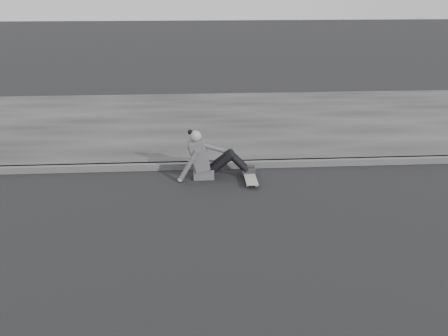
# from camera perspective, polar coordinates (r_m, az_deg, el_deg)

# --- Properties ---
(ground) EXTENTS (80.00, 80.00, 0.00)m
(ground) POSITION_cam_1_polar(r_m,az_deg,el_deg) (7.83, 24.07, -6.05)
(ground) COLOR black
(ground) RESTS_ON ground
(curb) EXTENTS (24.00, 0.16, 0.12)m
(curb) POSITION_cam_1_polar(r_m,az_deg,el_deg) (9.96, 17.52, 0.78)
(curb) COLOR #4D4D4D
(curb) RESTS_ON ground
(sidewalk) EXTENTS (24.00, 6.00, 0.12)m
(sidewalk) POSITION_cam_1_polar(r_m,az_deg,el_deg) (12.69, 12.76, 5.40)
(sidewalk) COLOR #343434
(sidewalk) RESTS_ON ground
(skateboard) EXTENTS (0.20, 0.78, 0.09)m
(skateboard) POSITION_cam_1_polar(r_m,az_deg,el_deg) (8.69, 3.00, -1.06)
(skateboard) COLOR gray
(skateboard) RESTS_ON ground
(seated_woman) EXTENTS (1.38, 0.46, 0.88)m
(seated_woman) POSITION_cam_1_polar(r_m,az_deg,el_deg) (8.77, -1.93, 1.16)
(seated_woman) COLOR #4D4D4F
(seated_woman) RESTS_ON ground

